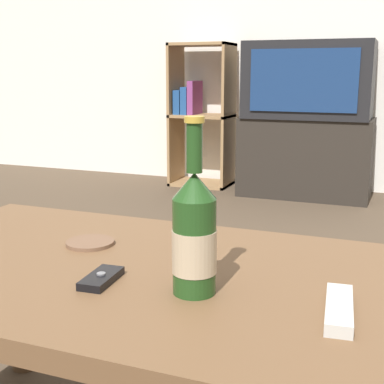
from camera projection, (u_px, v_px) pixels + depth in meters
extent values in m
cube|color=brown|center=(132.00, 276.00, 1.02)|extent=(1.10, 0.63, 0.04)
cylinder|color=brown|center=(20.00, 298.00, 1.48)|extent=(0.07, 0.07, 0.42)
cube|color=#28231E|center=(306.00, 157.00, 3.59)|extent=(0.85, 0.43, 0.53)
cube|color=black|center=(309.00, 80.00, 3.48)|extent=(0.80, 0.46, 0.49)
cube|color=navy|center=(303.00, 81.00, 3.27)|extent=(0.66, 0.01, 0.38)
cube|color=#99754C|center=(176.00, 115.00, 3.95)|extent=(0.02, 0.30, 1.02)
cube|color=#99754C|center=(229.00, 117.00, 3.80)|extent=(0.02, 0.30, 1.02)
cube|color=#99754C|center=(202.00, 183.00, 3.99)|extent=(0.43, 0.30, 0.02)
cube|color=#99754C|center=(202.00, 116.00, 3.88)|extent=(0.43, 0.30, 0.02)
cube|color=#99754C|center=(202.00, 44.00, 3.77)|extent=(0.43, 0.30, 0.02)
cube|color=navy|center=(181.00, 102.00, 3.91)|extent=(0.05, 0.21, 0.17)
cube|color=navy|center=(188.00, 100.00, 3.89)|extent=(0.05, 0.21, 0.20)
cube|color=#7F3875|center=(195.00, 98.00, 3.87)|extent=(0.04, 0.21, 0.24)
cylinder|color=#1E4219|center=(194.00, 246.00, 0.88)|extent=(0.07, 0.07, 0.16)
cylinder|color=tan|center=(194.00, 251.00, 0.88)|extent=(0.07, 0.07, 0.07)
cone|color=#1E4219|center=(194.00, 186.00, 0.86)|extent=(0.07, 0.07, 0.04)
cylinder|color=#1E4219|center=(194.00, 148.00, 0.84)|extent=(0.03, 0.03, 0.08)
cylinder|color=#B79333|center=(194.00, 119.00, 0.83)|extent=(0.03, 0.03, 0.01)
cube|color=black|center=(101.00, 278.00, 0.94)|extent=(0.05, 0.10, 0.01)
cylinder|color=slate|center=(101.00, 274.00, 0.94)|extent=(0.02, 0.02, 0.00)
cube|color=beige|center=(339.00, 309.00, 0.81)|extent=(0.06, 0.16, 0.02)
cylinder|color=brown|center=(90.00, 243.00, 1.14)|extent=(0.10, 0.10, 0.01)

